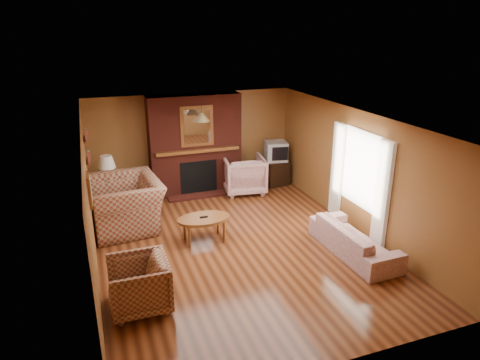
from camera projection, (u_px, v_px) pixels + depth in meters
name	position (u px, v px, depth m)	size (l,w,h in m)	color
floor	(236.00, 245.00, 8.06)	(6.50, 6.50, 0.00)	#441F0E
ceiling	(236.00, 120.00, 7.24)	(6.50, 6.50, 0.00)	white
wall_back	(193.00, 142.00, 10.53)	(6.50, 6.50, 0.00)	brown
wall_front	(332.00, 282.00, 4.78)	(6.50, 6.50, 0.00)	brown
wall_left	(89.00, 204.00, 6.86)	(6.50, 6.50, 0.00)	brown
wall_right	(355.00, 171.00, 8.45)	(6.50, 6.50, 0.00)	brown
fireplace	(195.00, 145.00, 10.30)	(2.20, 0.82, 2.40)	#571B13
window_right	(359.00, 177.00, 8.28)	(0.10, 1.85, 2.00)	beige
bookshelf	(87.00, 146.00, 8.40)	(0.09, 0.55, 0.71)	brown
botanical_print	(90.00, 190.00, 6.48)	(0.05, 0.40, 0.50)	brown
pendant_light	(202.00, 117.00, 9.42)	(0.36, 0.36, 0.48)	black
plaid_loveseat	(125.00, 204.00, 8.65)	(1.56, 1.36, 1.02)	maroon
plaid_armchair	(139.00, 284.00, 6.15)	(0.83, 0.86, 0.78)	maroon
floral_sofa	(354.00, 239.00, 7.69)	(1.92, 0.75, 0.56)	beige
floral_armchair	(244.00, 175.00, 10.50)	(0.97, 1.00, 0.91)	beige
coffee_table	(204.00, 220.00, 8.10)	(1.01, 0.63, 0.50)	brown
side_table	(110.00, 197.00, 9.45)	(0.49, 0.49, 0.65)	brown
table_lamp	(107.00, 168.00, 9.22)	(0.38, 0.38, 0.63)	silver
tv_stand	(275.00, 172.00, 11.08)	(0.59, 0.54, 0.64)	black
crt_tv	(276.00, 151.00, 10.88)	(0.62, 0.61, 0.49)	#9FA2A7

